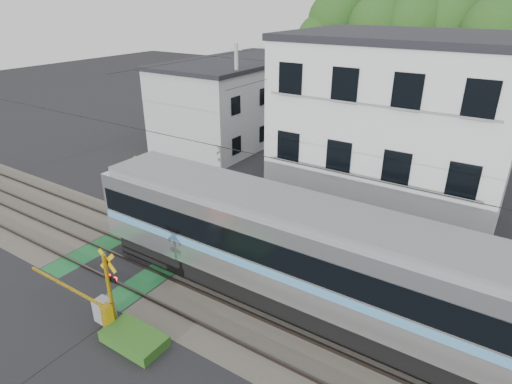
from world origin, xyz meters
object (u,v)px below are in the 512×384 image
Objects in this scene: crossing_signal_near at (104,307)px; crossing_signal_far at (151,199)px; commuter_train at (329,262)px; pedestrian at (381,109)px; apartment_block at (396,135)px.

crossing_signal_near is 8.95m from crossing_signal_far.
commuter_train is 11.85m from crossing_signal_far.
pedestrian is at bearing 104.41° from commuter_train.
commuter_train is 8.66m from apartment_block.
commuter_train is 1.95× the size of apartment_block.
crossing_signal_near and crossing_signal_far have the same top height.
apartment_block is 22.51m from pedestrian.
crossing_signal_near is at bearing 109.96° from pedestrian.
apartment_block reaches higher than crossing_signal_far.
commuter_train is at bearing 122.37° from pedestrian.
crossing_signal_near reaches higher than pedestrian.
commuter_train is at bearing 37.47° from crossing_signal_near.
commuter_train reaches higher than pedestrian.
commuter_train is 4.20× the size of crossing_signal_far.
apartment_block is (11.09, 5.84, 3.94)m from crossing_signal_far.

